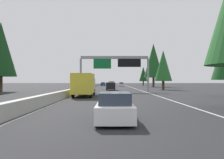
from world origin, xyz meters
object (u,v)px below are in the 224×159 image
at_px(pickup_mid_center, 111,84).
at_px(sedan_distant_b, 121,84).
at_px(box_truck_mid_right, 84,84).
at_px(conifer_right_mid, 163,66).
at_px(conifer_left_near, 1,49).
at_px(sedan_near_right, 115,108).
at_px(sedan_near_center, 103,84).
at_px(conifer_right_distant, 143,74).
at_px(sign_gantry_overhead, 115,63).
at_px(conifer_right_far, 153,61).
at_px(minivan_far_right, 111,86).

relative_size(pickup_mid_center, sedan_distant_b, 1.27).
distance_m(box_truck_mid_right, conifer_right_mid, 28.99).
bearing_deg(conifer_left_near, sedan_near_right, -148.22).
height_order(sedan_near_center, conifer_right_distant, conifer_right_distant).
relative_size(sign_gantry_overhead, conifer_right_far, 0.88).
bearing_deg(conifer_right_mid, conifer_left_near, 108.35).
height_order(box_truck_mid_right, sedan_near_center, box_truck_mid_right).
bearing_deg(box_truck_mid_right, sedan_distant_b, -6.71).
bearing_deg(conifer_right_mid, sedan_near_center, 19.59).
height_order(sedan_near_center, sedan_distant_b, same).
bearing_deg(sign_gantry_overhead, pickup_mid_center, 0.80).
xyz_separation_m(sign_gantry_overhead, conifer_left_near, (0.64, 21.23, 2.68)).
xyz_separation_m(sign_gantry_overhead, sedan_distant_b, (50.43, -3.14, -4.55)).
distance_m(sedan_near_right, pickup_mid_center, 80.54).
xyz_separation_m(sign_gantry_overhead, box_truck_mid_right, (-12.83, 4.30, -3.62)).
bearing_deg(sedan_distant_b, sedan_near_right, 177.42).
height_order(sedan_distant_b, conifer_left_near, conifer_left_near).
xyz_separation_m(sedan_near_center, conifer_right_far, (-17.76, -17.23, 8.05)).
bearing_deg(box_truck_mid_right, sedan_near_center, -0.24).
height_order(sign_gantry_overhead, sedan_distant_b, sign_gantry_overhead).
distance_m(sedan_distant_b, conifer_right_distant, 18.98).
distance_m(sedan_distant_b, conifer_left_near, 55.91).
relative_size(sedan_distant_b, conifer_right_distant, 0.52).
bearing_deg(conifer_left_near, box_truck_mid_right, -128.49).
bearing_deg(sign_gantry_overhead, conifer_right_far, -20.00).
relative_size(minivan_far_right, sedan_near_center, 1.14).
distance_m(sign_gantry_overhead, sedan_near_right, 32.97).
xyz_separation_m(conifer_right_far, conifer_right_distant, (29.29, -0.47, -3.62)).
height_order(conifer_right_mid, conifer_right_distant, conifer_right_mid).
distance_m(minivan_far_right, conifer_left_near, 23.06).
relative_size(sedan_near_right, minivan_far_right, 0.88).
xyz_separation_m(minivan_far_right, conifer_right_far, (27.35, -14.08, 7.78)).
bearing_deg(pickup_mid_center, conifer_right_mid, -162.04).
bearing_deg(conifer_left_near, sign_gantry_overhead, -91.71).
distance_m(sedan_near_right, sedan_near_center, 86.76).
relative_size(sign_gantry_overhead, conifer_left_near, 0.98).
bearing_deg(sedan_near_center, minivan_far_right, -176.01).
xyz_separation_m(minivan_far_right, sedan_distant_b, (41.49, -4.01, -0.27)).
xyz_separation_m(box_truck_mid_right, conifer_left_near, (13.47, 16.94, 6.30)).
distance_m(minivan_far_right, sedan_near_center, 45.22).
relative_size(sedan_near_right, conifer_right_mid, 0.48).
bearing_deg(sign_gantry_overhead, minivan_far_right, 5.56).
bearing_deg(conifer_right_mid, sign_gantry_overhead, 135.55).
bearing_deg(pickup_mid_center, conifer_left_near, 156.48).
bearing_deg(sign_gantry_overhead, sedan_near_right, 178.94).
relative_size(sedan_near_center, conifer_left_near, 0.34).
height_order(sedan_near_center, conifer_left_near, conifer_left_near).
xyz_separation_m(pickup_mid_center, conifer_right_far, (-11.59, -13.88, 7.82)).
bearing_deg(conifer_right_far, sedan_distant_b, 35.45).
relative_size(box_truck_mid_right, conifer_right_far, 0.59).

